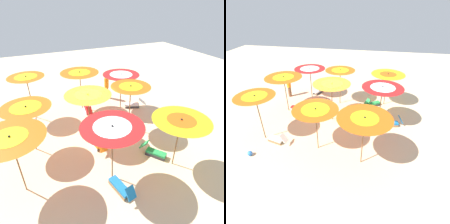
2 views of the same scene
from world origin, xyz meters
TOP-DOWN VIEW (x-y plane):
  - ground at (0.00, 0.00)m, footprint 36.51×36.51m
  - beach_umbrella_0 at (2.06, -2.77)m, footprint 2.17×2.17m
  - beach_umbrella_1 at (2.97, -0.53)m, footprint 2.24×2.24m
  - beach_umbrella_2 at (3.03, 2.35)m, footprint 1.91×1.91m
  - beach_umbrella_3 at (-0.21, -2.16)m, footprint 1.94×1.94m
  - beach_umbrella_4 at (-0.12, -0.04)m, footprint 2.12×2.12m
  - beach_umbrella_5 at (0.03, 2.57)m, footprint 2.07×2.07m
  - beach_umbrella_6 at (-3.28, -2.61)m, footprint 2.18×2.18m
  - beach_umbrella_7 at (-2.88, 0.00)m, footprint 2.21×2.21m
  - beach_umbrella_8 at (-2.14, 3.12)m, footprint 2.23×2.23m
  - lounger_0 at (-0.96, -0.09)m, footprint 1.32×0.49m
  - lounger_1 at (1.71, -3.56)m, footprint 0.83×1.35m
  - lounger_2 at (2.21, 2.57)m, footprint 1.19×0.58m
  - lounger_3 at (2.28, -0.67)m, footprint 1.31×0.45m
  - lounger_4 at (-3.63, -0.02)m, footprint 1.26×0.59m
  - lounger_5 at (-2.52, -2.18)m, footprint 1.17×0.98m
  - beachgoer_0 at (3.71, -2.51)m, footprint 0.30×0.30m
  - beach_ball at (3.06, 3.69)m, footprint 0.24×0.24m

SIDE VIEW (x-z plane):
  - ground at x=0.00m, z-range -0.04..0.00m
  - beach_ball at x=3.06m, z-range 0.00..0.24m
  - lounger_3 at x=2.28m, z-range -0.09..0.49m
  - lounger_4 at x=-3.63m, z-range -0.12..0.53m
  - lounger_2 at x=2.21m, z-range -0.10..0.51m
  - lounger_5 at x=-2.52m, z-range -0.10..0.52m
  - lounger_1 at x=1.71m, z-range -0.08..0.50m
  - lounger_0 at x=-0.96m, z-range -0.09..0.51m
  - beachgoer_0 at x=3.71m, z-range 0.03..1.66m
  - beach_umbrella_0 at x=2.06m, z-range 0.90..3.15m
  - beach_umbrella_6 at x=-3.28m, z-range 0.91..3.18m
  - beach_umbrella_5 at x=0.03m, z-range 0.94..3.24m
  - beach_umbrella_1 at x=2.97m, z-range 0.96..3.36m
  - beach_umbrella_4 at x=-0.12m, z-range 0.98..3.41m
  - beach_umbrella_8 at x=-2.14m, z-range 0.98..3.46m
  - beach_umbrella_7 at x=-2.88m, z-range 1.01..3.47m
  - beach_umbrella_3 at x=-0.21m, z-range 1.01..3.50m
  - beach_umbrella_2 at x=3.03m, z-range 1.03..3.58m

